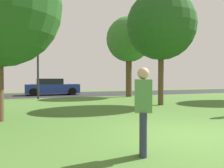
{
  "coord_description": "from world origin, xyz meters",
  "views": [
    {
      "loc": [
        -3.95,
        -5.02,
        1.46
      ],
      "look_at": [
        0.0,
        5.71,
        1.17
      ],
      "focal_mm": 38.15,
      "sensor_mm": 36.0,
      "label": 1
    }
  ],
  "objects_px": {
    "oak_tree_left": "(129,40)",
    "parked_car_blue": "(52,87)",
    "street_lamp_post": "(38,66)",
    "maple_tree_near": "(161,25)",
    "person_thrower": "(143,107)"
  },
  "relations": [
    {
      "from": "maple_tree_near",
      "to": "person_thrower",
      "type": "distance_m",
      "value": 9.24
    },
    {
      "from": "oak_tree_left",
      "to": "street_lamp_post",
      "type": "height_order",
      "value": "oak_tree_left"
    },
    {
      "from": "oak_tree_left",
      "to": "parked_car_blue",
      "type": "relative_size",
      "value": 1.39
    },
    {
      "from": "parked_car_blue",
      "to": "person_thrower",
      "type": "bearing_deg",
      "value": -90.34
    },
    {
      "from": "oak_tree_left",
      "to": "street_lamp_post",
      "type": "distance_m",
      "value": 7.08
    },
    {
      "from": "parked_car_blue",
      "to": "street_lamp_post",
      "type": "bearing_deg",
      "value": -109.7
    },
    {
      "from": "person_thrower",
      "to": "street_lamp_post",
      "type": "relative_size",
      "value": 0.37
    },
    {
      "from": "oak_tree_left",
      "to": "maple_tree_near",
      "type": "xyz_separation_m",
      "value": [
        -0.73,
        -5.79,
        -0.14
      ]
    },
    {
      "from": "parked_car_blue",
      "to": "street_lamp_post",
      "type": "xyz_separation_m",
      "value": [
        -1.3,
        -3.62,
        1.6
      ]
    },
    {
      "from": "maple_tree_near",
      "to": "street_lamp_post",
      "type": "relative_size",
      "value": 1.36
    },
    {
      "from": "oak_tree_left",
      "to": "parked_car_blue",
      "type": "bearing_deg",
      "value": 143.95
    },
    {
      "from": "person_thrower",
      "to": "street_lamp_post",
      "type": "height_order",
      "value": "street_lamp_post"
    },
    {
      "from": "parked_car_blue",
      "to": "street_lamp_post",
      "type": "distance_m",
      "value": 4.17
    },
    {
      "from": "oak_tree_left",
      "to": "street_lamp_post",
      "type": "bearing_deg",
      "value": 177.16
    },
    {
      "from": "oak_tree_left",
      "to": "maple_tree_near",
      "type": "bearing_deg",
      "value": -97.14
    }
  ]
}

